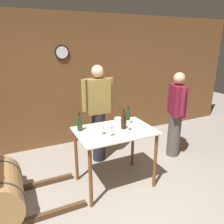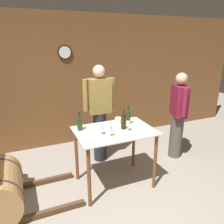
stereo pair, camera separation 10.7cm
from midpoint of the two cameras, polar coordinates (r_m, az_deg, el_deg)
The scene contains 12 objects.
ground_plane at distance 3.11m, azimuth 5.33°, elevation -26.00°, with size 14.00×14.00×0.00m, color gray.
back_wall at distance 4.66m, azimuth -9.06°, elevation 7.89°, with size 8.40×0.08×2.70m.
tasting_table at distance 3.28m, azimuth 1.63°, elevation -7.34°, with size 1.15×0.79×0.91m.
wine_bottle_far_left at distance 3.20m, azimuth -7.48°, elevation -3.03°, with size 0.08×0.08×0.27m.
wine_bottle_left at distance 3.23m, azimuth 3.97°, elevation -2.51°, with size 0.08×0.08×0.31m.
wine_bottle_center at distance 3.43m, azimuth 5.19°, elevation -1.29°, with size 0.07×0.07×0.29m.
wine_glass_near_left at distance 3.02m, azimuth -1.87°, elevation -4.04°, with size 0.07×0.07×0.15m.
wine_glass_near_center at distance 2.96m, azimuth 0.42°, elevation -4.25°, with size 0.06×0.06×0.17m.
wine_glass_near_right at distance 3.17m, azimuth 5.21°, elevation -3.15°, with size 0.06×0.06×0.15m.
ice_bucket at distance 3.43m, azimuth 2.69°, elevation -2.35°, with size 0.13×0.13×0.10m.
person_host at distance 4.25m, azimuth 17.58°, elevation -0.58°, with size 0.34×0.56×1.63m.
person_visitor_with_scarf at distance 3.91m, azimuth -2.49°, elevation -0.02°, with size 0.59×0.24×1.78m.
Camera 2 is at (-1.06, -1.96, 2.16)m, focal length 35.00 mm.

